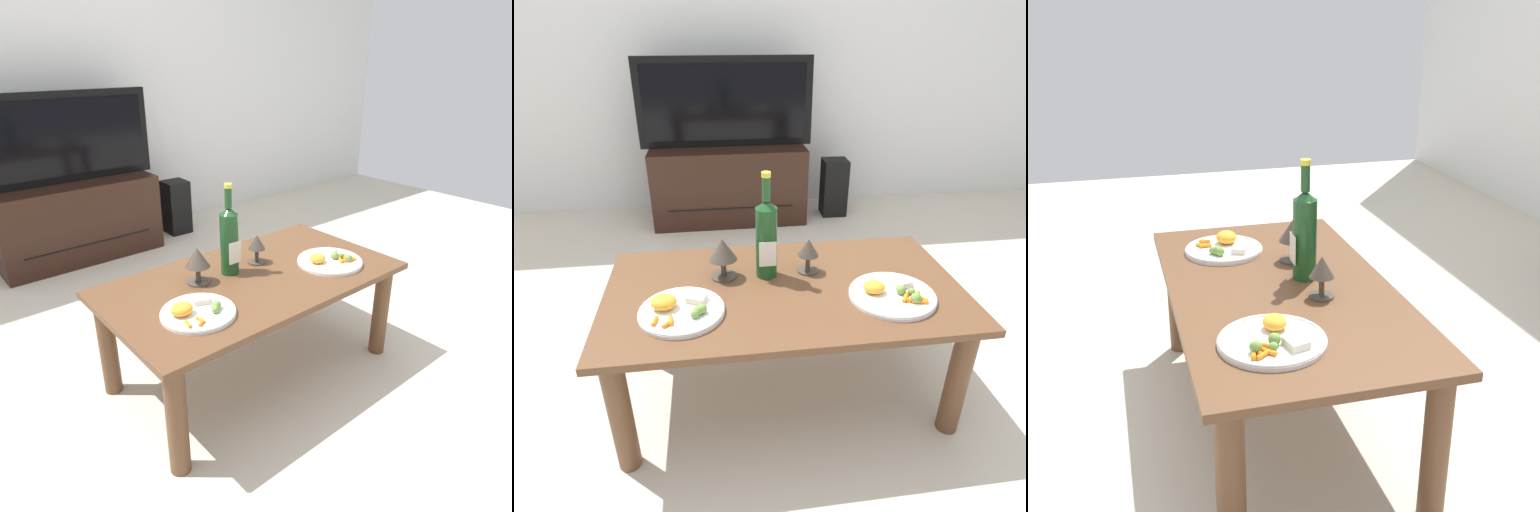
{
  "view_description": "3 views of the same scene",
  "coord_description": "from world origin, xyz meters",
  "views": [
    {
      "loc": [
        -1.06,
        -1.29,
        1.26
      ],
      "look_at": [
        0.04,
        0.03,
        0.51
      ],
      "focal_mm": 32.73,
      "sensor_mm": 36.0,
      "label": 1
    },
    {
      "loc": [
        -0.22,
        -1.24,
        1.22
      ],
      "look_at": [
        -0.04,
        0.07,
        0.53
      ],
      "focal_mm": 30.97,
      "sensor_mm": 36.0,
      "label": 2
    },
    {
      "loc": [
        1.75,
        -0.47,
        1.25
      ],
      "look_at": [
        -0.02,
        0.01,
        0.54
      ],
      "focal_mm": 46.95,
      "sensor_mm": 36.0,
      "label": 3
    }
  ],
  "objects": [
    {
      "name": "ground_plane",
      "position": [
        0.0,
        0.0,
        0.0
      ],
      "size": [
        6.4,
        6.4,
        0.0
      ],
      "primitive_type": "plane",
      "color": "beige"
    },
    {
      "name": "back_wall",
      "position": [
        0.0,
        2.05,
        1.3
      ],
      "size": [
        6.4,
        0.1,
        2.6
      ],
      "primitive_type": "cube",
      "color": "silver",
      "rests_on": "ground_plane"
    },
    {
      "name": "dining_table",
      "position": [
        0.0,
        0.0,
        0.37
      ],
      "size": [
        1.18,
        0.65,
        0.45
      ],
      "color": "brown",
      "rests_on": "ground_plane"
    },
    {
      "name": "tv_stand",
      "position": [
        -0.1,
        1.72,
        0.26
      ],
      "size": [
        1.02,
        0.46,
        0.51
      ],
      "color": "black",
      "rests_on": "ground_plane"
    },
    {
      "name": "tv_screen",
      "position": [
        -0.1,
        1.72,
        0.79
      ],
      "size": [
        1.12,
        0.05,
        0.55
      ],
      "color": "black",
      "rests_on": "tv_stand"
    },
    {
      "name": "floor_speaker",
      "position": [
        0.64,
        1.69,
        0.2
      ],
      "size": [
        0.17,
        0.17,
        0.4
      ],
      "primitive_type": "cube",
      "rotation": [
        0.0,
        0.0,
        -0.03
      ],
      "color": "black",
      "rests_on": "ground_plane"
    },
    {
      "name": "wine_bottle",
      "position": [
        -0.05,
        0.09,
        0.6
      ],
      "size": [
        0.07,
        0.07,
        0.37
      ],
      "color": "#19471E",
      "rests_on": "dining_table"
    },
    {
      "name": "goblet_left",
      "position": [
        -0.2,
        0.09,
        0.55
      ],
      "size": [
        0.1,
        0.1,
        0.14
      ],
      "color": "#473D33",
      "rests_on": "dining_table"
    },
    {
      "name": "goblet_right",
      "position": [
        0.1,
        0.09,
        0.53
      ],
      "size": [
        0.07,
        0.07,
        0.12
      ],
      "color": "#473D33",
      "rests_on": "dining_table"
    },
    {
      "name": "dinner_plate_left",
      "position": [
        -0.34,
        -0.11,
        0.46
      ],
      "size": [
        0.26,
        0.26,
        0.05
      ],
      "color": "white",
      "rests_on": "dining_table"
    },
    {
      "name": "dinner_plate_right",
      "position": [
        0.33,
        -0.11,
        0.46
      ],
      "size": [
        0.27,
        0.27,
        0.05
      ],
      "color": "white",
      "rests_on": "dining_table"
    }
  ]
}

